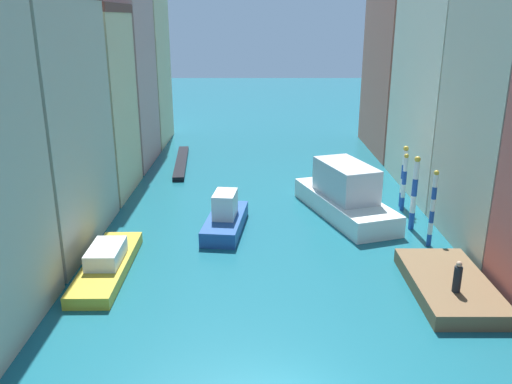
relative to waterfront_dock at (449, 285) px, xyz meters
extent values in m
plane|color=#196070|center=(-8.07, 16.49, -0.36)|extent=(154.00, 154.00, 0.00)
cube|color=#BCB299|center=(-21.20, 5.94, 6.25)|extent=(6.06, 10.23, 13.21)
cube|color=beige|center=(-21.20, 15.09, 5.94)|extent=(6.06, 7.18, 12.60)
cube|color=brown|center=(-21.20, 15.09, 12.54)|extent=(6.18, 7.33, 0.59)
cube|color=tan|center=(-21.20, 23.28, 8.52)|extent=(6.06, 8.05, 17.75)
cube|color=beige|center=(-21.20, 31.77, 7.95)|extent=(6.06, 7.94, 16.62)
cube|color=beige|center=(5.06, 16.04, 10.44)|extent=(6.06, 11.65, 21.60)
cube|color=#C6705B|center=(5.06, 28.31, 7.63)|extent=(6.06, 11.73, 15.98)
cube|color=brown|center=(0.00, 0.00, 0.00)|extent=(3.47, 6.69, 0.72)
cylinder|color=black|center=(-0.18, -1.24, 0.96)|extent=(0.36, 0.36, 1.20)
sphere|color=tan|center=(-0.18, -1.24, 1.69)|extent=(0.26, 0.26, 0.26)
cylinder|color=#1E479E|center=(0.73, 5.34, -0.01)|extent=(0.26, 0.26, 0.70)
cylinder|color=white|center=(0.73, 5.34, 0.68)|extent=(0.26, 0.26, 0.70)
cylinder|color=#1E479E|center=(0.73, 5.34, 1.38)|extent=(0.26, 0.26, 0.70)
cylinder|color=white|center=(0.73, 5.34, 2.08)|extent=(0.26, 0.26, 0.70)
cylinder|color=#1E479E|center=(0.73, 5.34, 2.77)|extent=(0.26, 0.26, 0.70)
cylinder|color=white|center=(0.73, 5.34, 3.47)|extent=(0.26, 0.26, 0.70)
sphere|color=gold|center=(0.73, 5.34, 3.92)|extent=(0.29, 0.29, 0.29)
cylinder|color=#1E479E|center=(0.42, 7.83, 0.17)|extent=(0.33, 0.33, 1.06)
cylinder|color=white|center=(0.42, 7.83, 1.24)|extent=(0.33, 0.33, 1.06)
cylinder|color=#1E479E|center=(0.42, 7.83, 2.30)|extent=(0.33, 0.33, 1.06)
cylinder|color=white|center=(0.42, 7.83, 3.37)|extent=(0.33, 0.33, 1.06)
sphere|color=gold|center=(0.42, 7.83, 4.03)|extent=(0.36, 0.36, 0.36)
cylinder|color=#1E479E|center=(0.73, 11.14, 0.09)|extent=(0.28, 0.28, 0.91)
cylinder|color=white|center=(0.73, 11.14, 1.00)|extent=(0.28, 0.28, 0.91)
cylinder|color=#1E479E|center=(0.73, 11.14, 1.91)|extent=(0.28, 0.28, 0.91)
cylinder|color=white|center=(0.73, 11.14, 2.82)|extent=(0.28, 0.28, 0.91)
sphere|color=gold|center=(0.73, 11.14, 3.38)|extent=(0.30, 0.30, 0.30)
cylinder|color=#1E479E|center=(0.89, 11.96, 0.13)|extent=(0.33, 0.33, 0.98)
cylinder|color=white|center=(0.89, 11.96, 1.11)|extent=(0.33, 0.33, 0.98)
cylinder|color=#1E479E|center=(0.89, 11.96, 2.08)|extent=(0.33, 0.33, 0.98)
cylinder|color=white|center=(0.89, 11.96, 3.06)|extent=(0.33, 0.33, 0.98)
sphere|color=gold|center=(0.89, 11.96, 3.68)|extent=(0.36, 0.36, 0.36)
cube|color=white|center=(-3.28, 10.29, 0.28)|extent=(5.90, 9.74, 1.28)
cube|color=silver|center=(-3.28, 10.29, 2.01)|extent=(3.86, 5.33, 2.17)
cube|color=black|center=(-15.62, 22.77, -0.17)|extent=(1.83, 10.61, 0.38)
cube|color=gold|center=(-16.57, 2.08, -0.06)|extent=(2.18, 7.57, 0.60)
cube|color=silver|center=(-16.57, 2.08, 0.65)|extent=(1.59, 2.76, 0.80)
cube|color=#234C93|center=(-10.90, 7.68, 0.09)|extent=(2.67, 5.93, 0.89)
cube|color=silver|center=(-10.90, 7.68, 1.28)|extent=(1.49, 2.20, 1.50)
camera|label=1|loc=(-9.04, -22.03, 11.87)|focal=36.99mm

